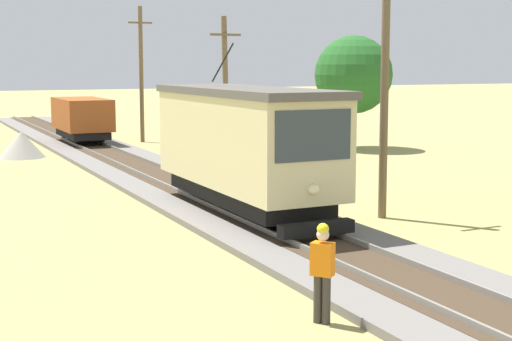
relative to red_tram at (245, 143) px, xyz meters
name	(u,v)px	position (x,y,z in m)	size (l,w,h in m)	color
red_tram	(245,143)	(0.00, 0.00, 0.00)	(2.60, 8.54, 4.79)	beige
freight_car	(82,118)	(0.00, 21.42, -0.64)	(2.40, 5.20, 2.31)	#93471E
utility_pole_near_tram	(385,86)	(3.61, -1.80, 1.68)	(1.40, 0.30, 7.55)	brown
utility_pole_mid	(226,91)	(3.61, 9.76, 1.16)	(1.40, 0.57, 6.52)	brown
utility_pole_far	(141,73)	(3.61, 22.02, 1.79)	(1.40, 0.29, 7.77)	brown
gravel_pile	(22,145)	(-3.83, 17.46, -1.55)	(2.22, 2.22, 1.29)	#9E998E
track_worker	(322,268)	(-2.59, -8.79, -1.21)	(0.42, 0.45, 1.78)	#38332D
tree_right_far	(354,75)	(12.80, 13.91, 1.74)	(4.15, 4.15, 6.02)	#4C3823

